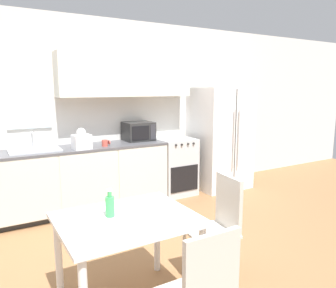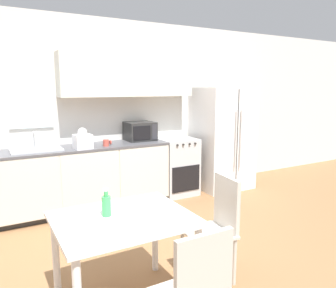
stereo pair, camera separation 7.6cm
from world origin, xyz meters
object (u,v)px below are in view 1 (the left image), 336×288
(oven_range, at_px, (174,166))
(dining_table, at_px, (127,231))
(drink_bottle, at_px, (110,205))
(coffee_mug, at_px, (105,143))
(dining_chair_side, at_px, (220,220))
(refrigerator, at_px, (220,138))
(microwave, at_px, (139,131))

(oven_range, xyz_separation_m, dining_table, (-1.78, -2.23, 0.17))
(drink_bottle, bearing_deg, coffee_mug, 71.05)
(dining_chair_side, relative_size, drink_bottle, 4.31)
(dining_table, bearing_deg, oven_range, 51.32)
(refrigerator, xyz_separation_m, dining_chair_side, (-1.77, -2.18, -0.32))
(microwave, relative_size, coffee_mug, 3.73)
(drink_bottle, bearing_deg, microwave, 59.77)
(oven_range, distance_m, dining_table, 2.86)
(oven_range, xyz_separation_m, refrigerator, (0.87, -0.07, 0.40))
(dining_table, bearing_deg, dining_chair_side, -1.60)
(microwave, xyz_separation_m, dining_table, (-1.20, -2.32, -0.42))
(refrigerator, distance_m, coffee_mug, 2.06)
(microwave, relative_size, dining_table, 0.42)
(dining_table, bearing_deg, refrigerator, 39.03)
(coffee_mug, bearing_deg, dining_chair_side, -82.21)
(refrigerator, relative_size, drink_bottle, 7.92)
(microwave, bearing_deg, dining_table, -117.39)
(microwave, xyz_separation_m, dining_chair_side, (-0.32, -2.35, -0.51))
(dining_chair_side, bearing_deg, refrigerator, -32.46)
(microwave, relative_size, drink_bottle, 1.98)
(oven_range, relative_size, coffee_mug, 7.91)
(refrigerator, relative_size, dining_table, 1.69)
(drink_bottle, bearing_deg, dining_chair_side, -6.42)
(refrigerator, distance_m, dining_table, 3.42)
(refrigerator, bearing_deg, microwave, 173.27)
(coffee_mug, xyz_separation_m, drink_bottle, (-0.69, -2.01, -0.13))
(oven_range, height_order, coffee_mug, coffee_mug)
(coffee_mug, height_order, drink_bottle, coffee_mug)
(dining_chair_side, bearing_deg, oven_range, -15.11)
(oven_range, height_order, dining_chair_side, dining_chair_side)
(coffee_mug, bearing_deg, oven_range, 6.06)
(oven_range, height_order, refrigerator, refrigerator)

